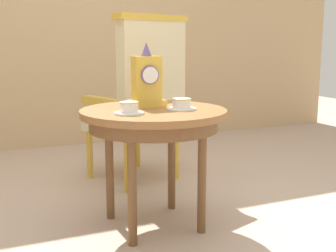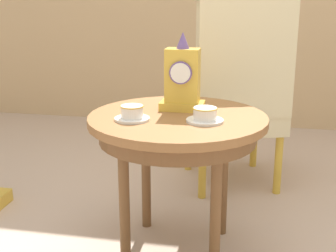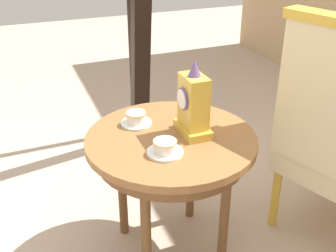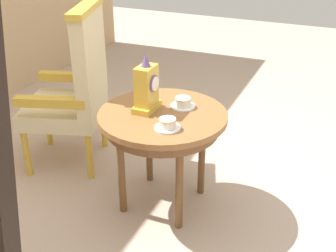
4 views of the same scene
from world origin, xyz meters
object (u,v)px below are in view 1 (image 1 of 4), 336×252
Objects in this scene: teacup_right at (182,105)px; armchair at (141,98)px; side_table at (154,123)px; mantel_clock at (147,81)px; teacup_left at (129,109)px.

teacup_right is 0.13× the size of armchair.
side_table is 0.23m from mantel_clock.
mantel_clock is (0.00, 0.10, 0.21)m from side_table.
mantel_clock is 0.29× the size of armchair.
side_table is at bearing -105.77° from armchair.
teacup_right reaches higher than side_table.
teacup_right is at bearing -55.57° from mantel_clock.
mantel_clock is at bearing 50.44° from teacup_left.
armchair is (0.38, 0.86, -0.06)m from teacup_left.
armchair reaches higher than side_table.
teacup_left is 0.94m from armchair.
side_table is 2.24× the size of mantel_clock.
side_table is at bearing 148.53° from teacup_right.
teacup_right is at bearing 5.96° from teacup_left.
teacup_left is 0.95× the size of teacup_right.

